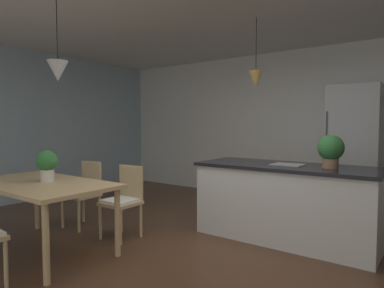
{
  "coord_description": "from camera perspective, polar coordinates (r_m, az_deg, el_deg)",
  "views": [
    {
      "loc": [
        1.92,
        -2.75,
        1.38
      ],
      "look_at": [
        -0.34,
        0.32,
        1.16
      ],
      "focal_mm": 31.68,
      "sensor_mm": 36.0,
      "label": 1
    }
  ],
  "objects": [
    {
      "name": "ground_plane",
      "position": [
        3.63,
        1.47,
        -19.39
      ],
      "size": [
        10.0,
        8.4,
        0.04
      ],
      "primitive_type": "cube",
      "color": "#4C301E"
    },
    {
      "name": "wall_back_kitchen",
      "position": [
        6.31,
        18.72,
        2.85
      ],
      "size": [
        10.0,
        0.12,
        2.7
      ],
      "primitive_type": "cube",
      "color": "silver",
      "rests_on": "ground_plane"
    },
    {
      "name": "window_wall_left_glazing",
      "position": [
        6.58,
        -28.95,
        2.62
      ],
      "size": [
        0.06,
        8.4,
        2.7
      ],
      "primitive_type": "cube",
      "color": "#9EB7C6",
      "rests_on": "ground_plane"
    },
    {
      "name": "dining_table",
      "position": [
        4.05,
        -24.27,
        -6.84
      ],
      "size": [
        1.74,
        0.96,
        0.76
      ],
      "color": "tan",
      "rests_on": "ground_plane"
    },
    {
      "name": "chair_far_left",
      "position": [
        4.86,
        -17.72,
        -7.59
      ],
      "size": [
        0.42,
        0.42,
        0.87
      ],
      "color": "tan",
      "rests_on": "ground_plane"
    },
    {
      "name": "chair_far_right",
      "position": [
        4.27,
        -11.44,
        -9.03
      ],
      "size": [
        0.41,
        0.41,
        0.87
      ],
      "color": "tan",
      "rests_on": "ground_plane"
    },
    {
      "name": "kitchen_island",
      "position": [
        4.26,
        15.51,
        -9.28
      ],
      "size": [
        2.11,
        0.86,
        0.91
      ],
      "color": "silver",
      "rests_on": "ground_plane"
    },
    {
      "name": "refrigerator",
      "position": [
        5.72,
        25.63,
        -0.98
      ],
      "size": [
        0.73,
        0.67,
        1.97
      ],
      "color": "#B2B5B7",
      "rests_on": "ground_plane"
    },
    {
      "name": "pendant_over_table",
      "position": [
        3.94,
        -21.66,
        11.36
      ],
      "size": [
        0.22,
        0.22,
        0.86
      ],
      "color": "black"
    },
    {
      "name": "pendant_over_island_main",
      "position": [
        4.36,
        10.69,
        10.7
      ],
      "size": [
        0.17,
        0.17,
        0.86
      ],
      "color": "black"
    },
    {
      "name": "potted_plant_on_island",
      "position": [
        4.02,
        22.32,
        -0.86
      ],
      "size": [
        0.28,
        0.28,
        0.37
      ],
      "color": "#8C664C",
      "rests_on": "kitchen_island"
    },
    {
      "name": "potted_plant_on_table",
      "position": [
        4.03,
        -23.24,
        -3.03
      ],
      "size": [
        0.23,
        0.23,
        0.34
      ],
      "color": "beige",
      "rests_on": "dining_table"
    }
  ]
}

